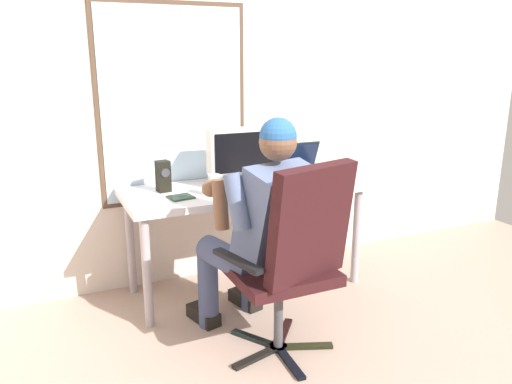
{
  "coord_description": "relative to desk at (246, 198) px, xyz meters",
  "views": [
    {
      "loc": [
        -1.27,
        -1.32,
        1.56
      ],
      "look_at": [
        -0.11,
        1.24,
        0.79
      ],
      "focal_mm": 35.27,
      "sensor_mm": 36.0,
      "label": 1
    }
  ],
  "objects": [
    {
      "name": "office_chair",
      "position": [
        -0.12,
        -0.89,
        -0.04
      ],
      "size": [
        0.66,
        0.61,
        1.07
      ],
      "color": "black",
      "rests_on": "ground"
    },
    {
      "name": "desk_speaker",
      "position": [
        -0.53,
        0.09,
        0.18
      ],
      "size": [
        0.09,
        0.09,
        0.2
      ],
      "color": "black",
      "rests_on": "desk"
    },
    {
      "name": "person_seated",
      "position": [
        -0.18,
        -0.63,
        0.02
      ],
      "size": [
        0.62,
        0.85,
        1.27
      ],
      "color": "#39415F",
      "rests_on": "ground"
    },
    {
      "name": "wall_rear",
      "position": [
        -0.01,
        0.37,
        0.67
      ],
      "size": [
        5.58,
        0.08,
        2.64
      ],
      "color": "beige",
      "rests_on": "ground"
    },
    {
      "name": "wine_glass",
      "position": [
        -0.27,
        -0.14,
        0.17
      ],
      "size": [
        0.07,
        0.07,
        0.13
      ],
      "color": "silver",
      "rests_on": "desk"
    },
    {
      "name": "cd_case",
      "position": [
        -0.47,
        -0.1,
        0.08
      ],
      "size": [
        0.16,
        0.15,
        0.01
      ],
      "color": "#1F3220",
      "rests_on": "desk"
    },
    {
      "name": "desk",
      "position": [
        0.0,
        0.0,
        0.0
      ],
      "size": [
        1.6,
        0.62,
        0.72
      ],
      "color": "gray",
      "rests_on": "ground"
    },
    {
      "name": "laptop",
      "position": [
        0.48,
        0.08,
        0.14
      ],
      "size": [
        0.32,
        0.34,
        0.23
      ],
      "color": "black",
      "rests_on": "desk"
    },
    {
      "name": "crt_monitor",
      "position": [
        0.01,
        0.05,
        0.3
      ],
      "size": [
        0.48,
        0.19,
        0.38
      ],
      "color": "beige",
      "rests_on": "desk"
    }
  ]
}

